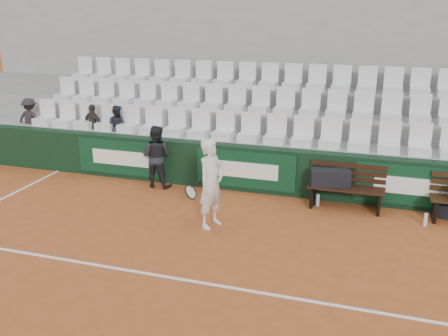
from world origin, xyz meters
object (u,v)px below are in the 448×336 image
sports_bag_ground (445,210)px  spectator_c (116,109)px  tennis_player (211,184)px  ball_kid (156,156)px  spectator_a (28,102)px  water_bottle_near (318,200)px  spectator_b (92,107)px  water_bottle_far (426,220)px  bench_left (345,198)px  sports_bag_left (330,178)px

sports_bag_ground → spectator_c: size_ratio=0.43×
sports_bag_ground → tennis_player: (-4.16, -1.74, 0.69)m
ball_kid → spectator_a: (-3.96, 0.89, 0.84)m
water_bottle_near → spectator_b: (-5.72, 0.98, 1.39)m
water_bottle_far → tennis_player: bearing=-162.5°
sports_bag_ground → spectator_a: bearing=175.4°
bench_left → spectator_a: bearing=173.5°
sports_bag_left → tennis_player: tennis_player is taller
water_bottle_near → water_bottle_far: water_bottle_near is taller
sports_bag_left → bench_left: bearing=0.5°
sports_bag_ground → water_bottle_near: size_ratio=1.77×
bench_left → sports_bag_ground: (1.87, 0.13, -0.09)m
bench_left → spectator_a: 8.27m
ball_kid → bench_left: bearing=179.2°
sports_bag_ground → tennis_player: bearing=-157.3°
sports_bag_ground → tennis_player: size_ratio=0.27×
sports_bag_left → ball_kid: bearing=179.4°
ball_kid → spectator_b: spectator_b is taller
spectator_b → sports_bag_ground: bearing=-172.9°
tennis_player → spectator_b: bearing=147.3°
sports_bag_ground → spectator_a: (-9.98, 0.80, 1.41)m
ball_kid → spectator_c: bearing=-31.8°
sports_bag_left → spectator_a: size_ratio=0.71×
sports_bag_left → ball_kid: size_ratio=0.55×
sports_bag_ground → ball_kid: size_ratio=0.32×
bench_left → ball_kid: 4.18m
water_bottle_near → spectator_a: (-7.57, 0.98, 1.42)m
bench_left → sports_bag_left: (-0.32, -0.00, 0.39)m
spectator_a → spectator_b: 1.86m
tennis_player → sports_bag_left: bearing=39.3°
sports_bag_ground → spectator_b: 8.28m
bench_left → ball_kid: ball_kid is taller
sports_bag_ground → tennis_player: tennis_player is taller
bench_left → sports_bag_left: 0.51m
spectator_a → spectator_c: spectator_a is taller
water_bottle_near → water_bottle_far: (2.03, -0.37, -0.01)m
spectator_a → sports_bag_ground: bearing=172.6°
bench_left → spectator_b: (-6.26, 0.93, 1.30)m
ball_kid → spectator_b: size_ratio=1.35×
water_bottle_near → spectator_c: size_ratio=0.24×
sports_bag_left → spectator_a: 7.90m
spectator_c → tennis_player: bearing=142.0°
tennis_player → water_bottle_near: bearing=41.7°
sports_bag_left → water_bottle_near: bearing=-166.8°
water_bottle_near → ball_kid: 3.66m
water_bottle_far → tennis_player: tennis_player is taller
water_bottle_far → spectator_c: size_ratio=0.23×
ball_kid → sports_bag_ground: bearing=-179.4°
bench_left → water_bottle_far: bearing=-15.9°
bench_left → tennis_player: 2.87m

